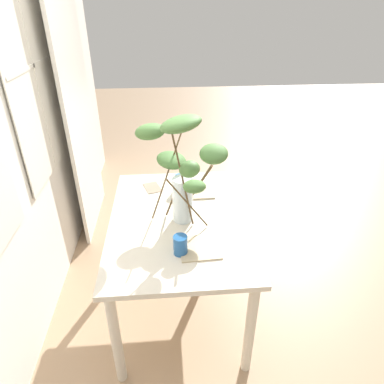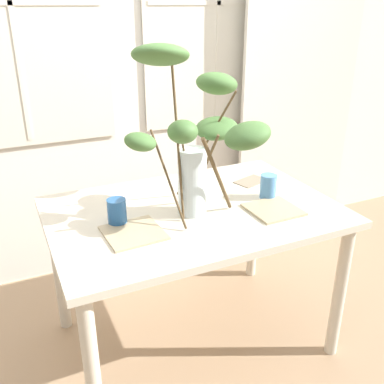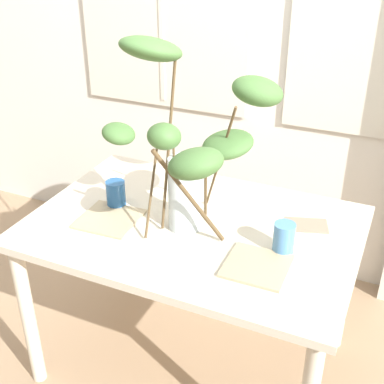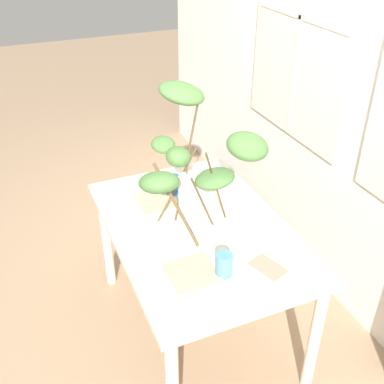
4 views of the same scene
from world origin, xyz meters
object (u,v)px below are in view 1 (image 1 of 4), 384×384
Objects in this scene: drinking_glass_blue_left at (181,245)px; plate_square_left at (200,247)px; dining_table at (178,229)px; drinking_glass_blue_right at (180,182)px; plate_square_right at (198,192)px; vase_with_branches at (181,163)px.

drinking_glass_blue_left is 0.12m from plate_square_left.
dining_table is 0.38m from drinking_glass_blue_left.
dining_table is 0.40m from drinking_glass_blue_right.
dining_table is 5.94× the size of plate_square_right.
dining_table is 0.35m from plate_square_left.
drinking_glass_blue_right reaches higher than drinking_glass_blue_left.
vase_with_branches is at bearing 178.71° from drinking_glass_blue_right.
drinking_glass_blue_right is at bearing -1.29° from vase_with_branches.
vase_with_branches reaches higher than plate_square_right.
vase_with_branches is at bearing 13.83° from plate_square_left.
plate_square_left is at bearing -160.88° from dining_table.
vase_with_branches is 0.49m from drinking_glass_blue_left.
vase_with_branches is 6.48× the size of drinking_glass_blue_right.
drinking_glass_blue_left is 0.68m from plate_square_right.
drinking_glass_blue_left is (-0.36, 0.02, -0.33)m from vase_with_branches.
dining_table is 5.64× the size of plate_square_left.
plate_square_right is at bearing -5.18° from plate_square_left.
drinking_glass_blue_left is at bearing -179.19° from dining_table.
vase_with_branches is 6.67× the size of drinking_glass_blue_left.
drinking_glass_blue_right reaches higher than plate_square_left.
vase_with_branches is 3.47× the size of plate_square_right.
plate_square_left is 0.63m from plate_square_right.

